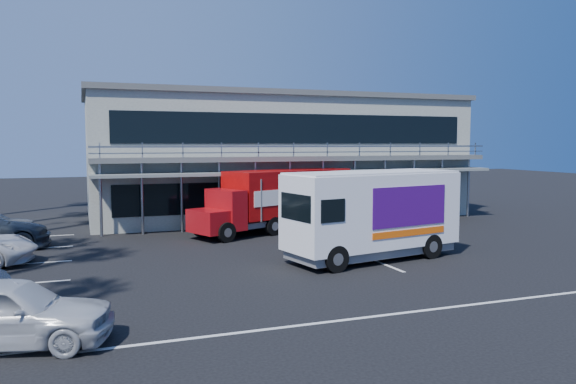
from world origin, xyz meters
name	(u,v)px	position (x,y,z in m)	size (l,w,h in m)	color
ground	(327,265)	(0.00, 0.00, 0.00)	(120.00, 120.00, 0.00)	black
building	(273,155)	(3.00, 14.94, 3.66)	(22.40, 12.00, 7.30)	gray
red_truck	(280,198)	(1.08, 8.26, 1.68)	(9.20, 5.40, 3.06)	maroon
white_van	(372,213)	(1.99, 0.31, 1.78)	(7.20, 3.63, 3.36)	white
parked_car_a	(7,312)	(-9.92, -5.10, 0.77)	(1.81, 4.49, 1.53)	silver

